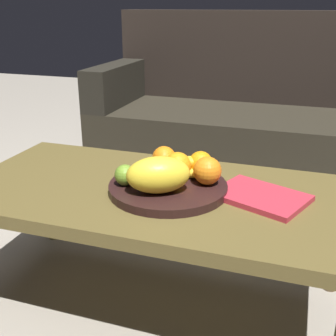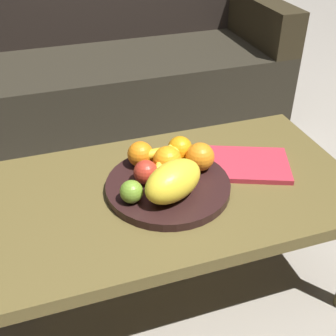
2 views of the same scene
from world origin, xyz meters
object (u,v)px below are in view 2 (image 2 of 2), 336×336
orange_front (140,154)px  orange_back (180,148)px  couch (115,68)px  melon_large_front (173,181)px  apple_front (146,172)px  orange_left (200,157)px  fruit_bowl (168,186)px  magazine (247,164)px  coffee_table (153,203)px  orange_right (167,160)px  banana_bunch (163,158)px  apple_left (131,192)px

orange_front → orange_back: 0.12m
couch → orange_front: bearing=-98.1°
melon_large_front → couch: bearing=84.9°
apple_front → orange_left: bearing=5.2°
fruit_bowl → apple_front: bearing=160.4°
melon_large_front → apple_front: (-0.05, 0.09, -0.02)m
fruit_bowl → magazine: bearing=7.2°
coffee_table → melon_large_front: bearing=-62.3°
orange_front → orange_right: bearing=-43.1°
banana_bunch → orange_front: bearing=153.4°
fruit_bowl → orange_front: (-0.05, 0.11, 0.05)m
orange_left → banana_bunch: bearing=156.8°
apple_left → fruit_bowl: bearing=22.0°
couch → melon_large_front: (-0.11, -1.27, 0.18)m
melon_large_front → orange_back: size_ratio=2.42×
coffee_table → fruit_bowl: fruit_bowl is taller
couch → fruit_bowl: size_ratio=4.82×
orange_right → banana_bunch: bearing=98.2°
coffee_table → melon_large_front: melon_large_front is taller
banana_bunch → apple_left: bearing=-135.2°
magazine → orange_left: bearing=-159.0°
coffee_table → orange_front: orange_front is taller
magazine → couch: bearing=119.8°
orange_back → magazine: size_ratio=0.30×
melon_large_front → apple_front: 0.10m
apple_left → magazine: bearing=11.9°
fruit_bowl → magazine: size_ratio=1.41×
fruit_bowl → apple_left: (-0.12, -0.05, 0.04)m
orange_front → orange_left: orange_left is taller
fruit_bowl → orange_right: size_ratio=4.25×
couch → magazine: 1.19m
fruit_bowl → melon_large_front: melon_large_front is taller
orange_right → coffee_table: bearing=-143.9°
orange_front → magazine: orange_front is taller
fruit_bowl → orange_left: bearing=18.1°
coffee_table → apple_left: apple_left is taller
orange_right → magazine: (0.25, -0.02, -0.06)m
melon_large_front → apple_front: melon_large_front is taller
coffee_table → fruit_bowl: bearing=-7.8°
couch → orange_front: 1.12m
coffee_table → magazine: 0.32m
fruit_bowl → orange_right: orange_right is taller
orange_left → magazine: (0.16, -0.00, -0.06)m
coffee_table → orange_back: orange_back is taller
coffee_table → orange_front: size_ratio=15.51×
apple_left → orange_right: bearing=36.2°
orange_back → magazine: (0.20, -0.07, -0.05)m
melon_large_front → banana_bunch: bearing=83.3°
melon_large_front → apple_left: melon_large_front is taller
coffee_table → couch: size_ratio=0.70×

